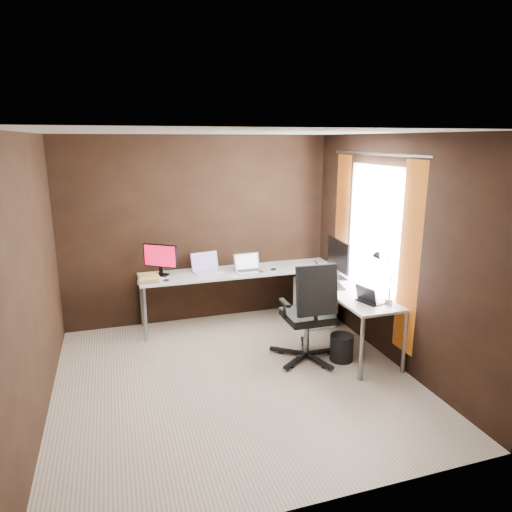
{
  "coord_description": "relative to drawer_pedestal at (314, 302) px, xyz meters",
  "views": [
    {
      "loc": [
        -1.09,
        -4.17,
        2.44
      ],
      "look_at": [
        0.53,
        0.95,
        1.06
      ],
      "focal_mm": 32.0,
      "sensor_mm": 36.0,
      "label": 1
    }
  ],
  "objects": [
    {
      "name": "mouse_left",
      "position": [
        -1.95,
        0.15,
        0.45
      ],
      "size": [
        0.08,
        0.06,
        0.03
      ],
      "primitive_type": "ellipsoid",
      "rotation": [
        0.0,
        0.0,
        -0.12
      ],
      "color": "black",
      "rests_on": "desk"
    },
    {
      "name": "office_chair",
      "position": [
        -0.52,
        -0.96,
        0.04
      ],
      "size": [
        0.65,
        0.65,
        1.16
      ],
      "rotation": [
        0.0,
        0.0,
        -0.01
      ],
      "color": "black",
      "rests_on": "ground"
    },
    {
      "name": "monitor_right",
      "position": [
        0.13,
        -0.38,
        0.71
      ],
      "size": [
        0.17,
        0.61,
        0.5
      ],
      "rotation": [
        0.0,
        0.0,
        1.49
      ],
      "color": "black",
      "rests_on": "desk"
    },
    {
      "name": "wastebasket",
      "position": [
        -0.17,
        -1.1,
        -0.15
      ],
      "size": [
        0.33,
        0.33,
        0.3
      ],
      "primitive_type": "cylinder",
      "rotation": [
        0.0,
        0.0,
        0.33
      ],
      "color": "black",
      "rests_on": "ground"
    },
    {
      "name": "laptop_silver",
      "position": [
        -0.86,
        0.26,
        0.48
      ],
      "size": [
        0.36,
        0.26,
        0.23
      ],
      "rotation": [
        0.0,
        0.0,
        0.04
      ],
      "color": "silver",
      "rests_on": "desk"
    },
    {
      "name": "monitor_left",
      "position": [
        -1.98,
        0.45,
        0.66
      ],
      "size": [
        0.4,
        0.29,
        0.41
      ],
      "rotation": [
        0.0,
        0.0,
        -0.61
      ],
      "color": "black",
      "rests_on": "desk"
    },
    {
      "name": "laptop_black_big",
      "position": [
        -0.14,
        -0.6,
        0.49
      ],
      "size": [
        0.36,
        0.46,
        0.27
      ],
      "rotation": [
        0.0,
        0.0,
        1.37
      ],
      "color": "black",
      "rests_on": "desk"
    },
    {
      "name": "book_stack",
      "position": [
        -2.16,
        0.21,
        0.47
      ],
      "size": [
        0.29,
        0.24,
        0.09
      ],
      "rotation": [
        0.0,
        0.0,
        -0.01
      ],
      "color": "#9F6E55",
      "rests_on": "desk"
    },
    {
      "name": "room",
      "position": [
        -1.09,
        -1.08,
        0.98
      ],
      "size": [
        3.6,
        3.6,
        2.5
      ],
      "color": "beige",
      "rests_on": "ground"
    },
    {
      "name": "drawer_pedestal",
      "position": [
        0.0,
        0.0,
        0.0
      ],
      "size": [
        0.42,
        0.5,
        0.6
      ],
      "primitive_type": "cube",
      "color": "white",
      "rests_on": "ground"
    },
    {
      "name": "laptop_black_small",
      "position": [
        0.04,
        -1.27,
        0.47
      ],
      "size": [
        0.26,
        0.32,
        0.19
      ],
      "rotation": [
        0.0,
        0.0,
        1.84
      ],
      "color": "black",
      "rests_on": "desk"
    },
    {
      "name": "mouse_corner",
      "position": [
        -0.52,
        0.21,
        0.45
      ],
      "size": [
        0.1,
        0.08,
        0.03
      ],
      "primitive_type": "ellipsoid",
      "rotation": [
        0.0,
        0.0,
        0.37
      ],
      "color": "black",
      "rests_on": "desk"
    },
    {
      "name": "desk",
      "position": [
        -0.59,
        -0.11,
        0.38
      ],
      "size": [
        2.65,
        2.25,
        0.73
      ],
      "color": "white",
      "rests_on": "ground"
    },
    {
      "name": "laptop_white",
      "position": [
        -1.39,
        0.43,
        0.48
      ],
      "size": [
        0.41,
        0.33,
        0.25
      ],
      "rotation": [
        0.0,
        0.0,
        0.18
      ],
      "color": "white",
      "rests_on": "desk"
    },
    {
      "name": "desk_lamp",
      "position": [
        0.15,
        -1.31,
        0.78
      ],
      "size": [
        0.19,
        0.21,
        0.56
      ],
      "rotation": [
        0.0,
        0.0,
        -0.35
      ],
      "color": "slate",
      "rests_on": "desk"
    }
  ]
}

